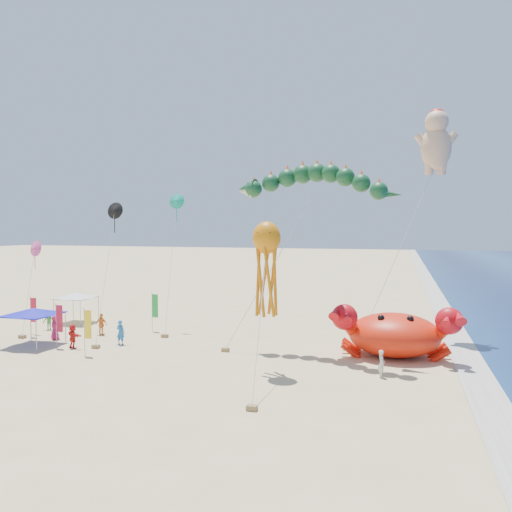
{
  "coord_description": "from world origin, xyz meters",
  "views": [
    {
      "loc": [
        7.7,
        -31.49,
        8.56
      ],
      "look_at": [
        -2.0,
        2.0,
        6.5
      ],
      "focal_mm": 35.0,
      "sensor_mm": 36.0,
      "label": 1
    }
  ],
  "objects_px": {
    "canopy_blue": "(33,312)",
    "cherub_kite": "(436,140)",
    "dragon_kite": "(311,187)",
    "octopus_kite": "(266,262)",
    "crab_inflatable": "(394,333)",
    "canopy_white": "(76,295)"
  },
  "relations": [
    {
      "from": "cherub_kite",
      "to": "octopus_kite",
      "type": "distance_m",
      "value": 18.51
    },
    {
      "from": "dragon_kite",
      "to": "octopus_kite",
      "type": "xyz_separation_m",
      "value": [
        -1.75,
        -4.92,
        -4.69
      ]
    },
    {
      "from": "crab_inflatable",
      "to": "canopy_white",
      "type": "xyz_separation_m",
      "value": [
        -27.36,
        4.24,
        0.87
      ]
    },
    {
      "from": "cherub_kite",
      "to": "octopus_kite",
      "type": "bearing_deg",
      "value": -127.72
    },
    {
      "from": "dragon_kite",
      "to": "canopy_white",
      "type": "distance_m",
      "value": 24.09
    },
    {
      "from": "cherub_kite",
      "to": "canopy_white",
      "type": "bearing_deg",
      "value": -174.08
    },
    {
      "from": "canopy_blue",
      "to": "octopus_kite",
      "type": "bearing_deg",
      "value": -5.26
    },
    {
      "from": "canopy_blue",
      "to": "canopy_white",
      "type": "relative_size",
      "value": 1.14
    },
    {
      "from": "crab_inflatable",
      "to": "canopy_white",
      "type": "relative_size",
      "value": 2.51
    },
    {
      "from": "canopy_blue",
      "to": "cherub_kite",
      "type": "bearing_deg",
      "value": 22.06
    },
    {
      "from": "canopy_blue",
      "to": "crab_inflatable",
      "type": "bearing_deg",
      "value": 8.9
    },
    {
      "from": "dragon_kite",
      "to": "cherub_kite",
      "type": "height_order",
      "value": "cherub_kite"
    },
    {
      "from": "dragon_kite",
      "to": "canopy_white",
      "type": "height_order",
      "value": "dragon_kite"
    },
    {
      "from": "octopus_kite",
      "to": "canopy_blue",
      "type": "bearing_deg",
      "value": 174.74
    },
    {
      "from": "dragon_kite",
      "to": "cherub_kite",
      "type": "distance_m",
      "value": 12.18
    },
    {
      "from": "canopy_blue",
      "to": "canopy_white",
      "type": "xyz_separation_m",
      "value": [
        -2.28,
        8.16,
        -0.0
      ]
    },
    {
      "from": "cherub_kite",
      "to": "canopy_blue",
      "type": "xyz_separation_m",
      "value": [
        -27.87,
        -11.29,
        -12.74
      ]
    },
    {
      "from": "cherub_kite",
      "to": "dragon_kite",
      "type": "bearing_deg",
      "value": -135.82
    },
    {
      "from": "cherub_kite",
      "to": "canopy_blue",
      "type": "relative_size",
      "value": 4.77
    },
    {
      "from": "dragon_kite",
      "to": "canopy_blue",
      "type": "distance_m",
      "value": 21.73
    },
    {
      "from": "crab_inflatable",
      "to": "cherub_kite",
      "type": "height_order",
      "value": "cherub_kite"
    },
    {
      "from": "canopy_blue",
      "to": "dragon_kite",
      "type": "bearing_deg",
      "value": 9.47
    }
  ]
}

